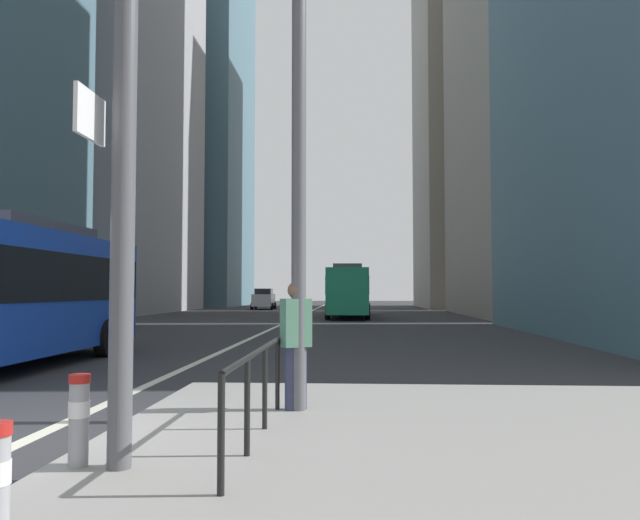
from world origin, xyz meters
name	(u,v)px	position (x,y,z in m)	size (l,w,h in m)	color
ground_plane	(267,331)	(0.00, 20.00, 0.00)	(160.00, 160.00, 0.00)	#303033
median_island	(535,475)	(5.50, -1.00, 0.07)	(9.00, 10.00, 0.15)	gray
lane_centre_line	(291,320)	(0.00, 30.00, 0.01)	(0.20, 80.00, 0.01)	beige
office_tower_left_mid	(111,92)	(-16.00, 41.99, 17.87)	(10.04, 22.24, 35.75)	#9E9EA3
office_tower_left_far	(189,121)	(-16.00, 65.56, 21.94)	(13.07, 17.22, 43.87)	slate
office_tower_right_far	(480,108)	(17.00, 58.69, 21.00)	(12.79, 16.71, 41.99)	gray
city_bus_red_receding	(348,289)	(3.33, 34.34, 1.84)	(2.74, 11.10, 3.40)	#198456
car_oncoming_mid	(264,299)	(-4.75, 51.02, 0.99)	(2.21, 4.61, 1.94)	silver
car_receding_near	(341,298)	(2.26, 57.95, 0.99)	(2.10, 4.55, 1.94)	maroon
street_lamp_post	(299,37)	(3.09, 1.58, 5.28)	(5.50, 0.32, 8.00)	#56565B
bollard_right	(79,415)	(1.31, -1.22, 0.62)	(0.20, 0.20, 0.84)	#99999E
pedestrian_railing	(257,375)	(2.80, -0.18, 0.85)	(0.06, 3.61, 0.98)	black
pedestrian_waiting	(296,338)	(3.05, 1.59, 1.12)	(0.45, 0.39, 1.74)	#2D334C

